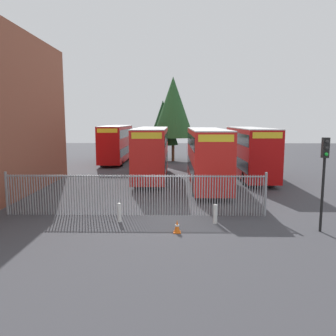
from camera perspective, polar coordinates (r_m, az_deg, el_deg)
ground_plane at (r=26.05m, az=0.17°, el=-3.12°), size 100.00×100.00×0.00m
palisade_fence at (r=18.09m, az=-5.58°, el=-4.34°), size 13.98×0.14×2.35m
double_decker_bus_near_gate at (r=25.75m, az=6.61°, el=2.15°), size 2.54×10.81×4.42m
double_decker_bus_behind_fence_left at (r=30.44m, az=13.69°, el=2.88°), size 2.54×10.81×4.42m
double_decker_bus_behind_fence_right at (r=29.05m, az=-2.74°, el=2.86°), size 2.54×10.81×4.42m
double_decker_bus_far_back at (r=40.97m, az=-8.72°, el=4.29°), size 2.54×10.81×4.42m
bollard_near_left at (r=17.21m, az=-8.22°, el=-7.45°), size 0.20×0.20×0.95m
bollard_center_front at (r=16.92m, az=8.00°, el=-7.72°), size 0.20×0.20×0.95m
traffic_cone_by_gate at (r=15.49m, az=1.55°, el=-9.85°), size 0.34×0.34×0.59m
traffic_light_kerbside at (r=16.59m, az=24.91°, el=0.15°), size 0.28×0.33×4.30m
tree_tall_back at (r=42.58m, az=-0.86°, el=7.66°), size 3.85×3.85×7.52m
tree_short_side at (r=42.09m, az=0.87°, el=10.21°), size 5.17×5.17×10.33m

